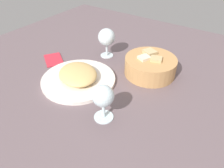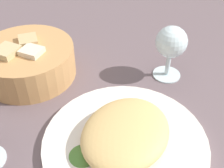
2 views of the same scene
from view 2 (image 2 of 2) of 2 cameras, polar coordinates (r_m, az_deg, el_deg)
The scene contains 6 objects.
ground_plane at distance 55.56cm, azimuth -3.63°, elevation -6.35°, with size 140.00×140.00×2.00cm, color #635257.
plate at distance 49.20cm, azimuth 2.60°, elevation -11.48°, with size 27.44×27.44×1.40cm, color white.
omelette at distance 47.19cm, azimuth 2.69°, elevation -9.53°, with size 16.52×13.54×3.78cm, color #DCB36C.
lettuce_garnish at distance 46.47cm, azimuth -5.80°, elevation -13.47°, with size 4.46×4.46×1.15cm, color #4A7B32.
bread_basket at distance 63.75cm, azimuth -16.26°, elevation 4.37°, with size 19.68×19.68×8.15cm.
wine_glass_near at distance 59.85cm, azimuth 11.54°, elevation 7.59°, with size 6.51×6.51×11.70cm.
Camera 2 is at (-38.16, -3.15, 39.26)cm, focal length 46.43 mm.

